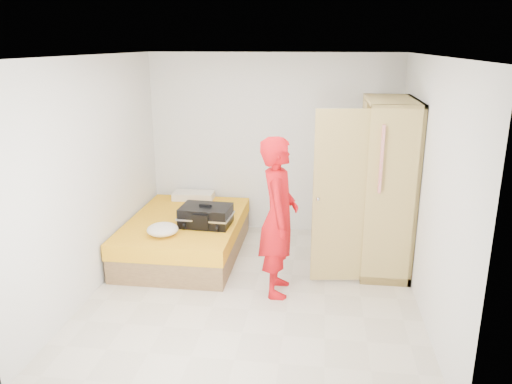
# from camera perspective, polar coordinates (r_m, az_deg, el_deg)

# --- Properties ---
(room) EXTENTS (4.00, 4.02, 2.60)m
(room) POSITION_cam_1_polar(r_m,az_deg,el_deg) (5.36, -0.18, 1.28)
(room) COLOR beige
(room) RESTS_ON ground
(bed) EXTENTS (1.42, 2.02, 0.50)m
(bed) POSITION_cam_1_polar(r_m,az_deg,el_deg) (6.73, -8.05, -5.01)
(bed) COLOR olive
(bed) RESTS_ON ground
(wardrobe) EXTENTS (1.17, 1.26, 2.10)m
(wardrobe) POSITION_cam_1_polar(r_m,az_deg,el_deg) (6.26, 14.19, 0.17)
(wardrobe) COLOR tan
(wardrobe) RESTS_ON ground
(person) EXTENTS (0.46, 0.67, 1.79)m
(person) POSITION_cam_1_polar(r_m,az_deg,el_deg) (5.47, 2.59, -2.88)
(person) COLOR red
(person) RESTS_ON ground
(suitcase) EXTENTS (0.67, 0.52, 0.28)m
(suitcase) POSITION_cam_1_polar(r_m,az_deg,el_deg) (6.35, -5.76, -2.72)
(suitcase) COLOR black
(suitcase) RESTS_ON bed
(round_cushion) EXTENTS (0.38, 0.38, 0.14)m
(round_cushion) POSITION_cam_1_polar(r_m,az_deg,el_deg) (6.11, -10.62, -4.24)
(round_cushion) COLOR white
(round_cushion) RESTS_ON bed
(pillow) EXTENTS (0.60, 0.32, 0.11)m
(pillow) POSITION_cam_1_polar(r_m,az_deg,el_deg) (7.43, -7.15, -0.41)
(pillow) COLOR white
(pillow) RESTS_ON bed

